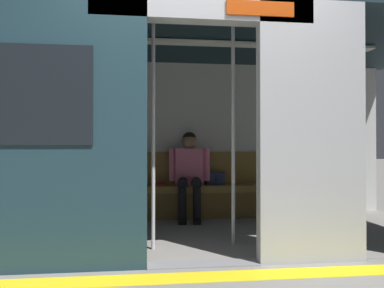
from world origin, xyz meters
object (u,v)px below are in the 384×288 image
at_px(grab_pole_door, 153,134).
at_px(grab_pole_far, 233,135).
at_px(train_car, 183,98).
at_px(book, 159,184).
at_px(bench_seat, 180,193).
at_px(person_seated, 189,169).
at_px(handbag, 215,178).

xyz_separation_m(grab_pole_door, grab_pole_far, (-0.79, -0.11, 0.00)).
bearing_deg(train_car, book, -77.98).
bearing_deg(book, bench_seat, 145.09).
distance_m(person_seated, handbag, 0.41).
bearing_deg(handbag, person_seated, 18.74).
distance_m(book, grab_pole_far, 1.83).
xyz_separation_m(bench_seat, handbag, (-0.50, -0.07, 0.19)).
height_order(bench_seat, book, book).
height_order(book, grab_pole_far, grab_pole_far).
distance_m(handbag, grab_pole_far, 1.66).
bearing_deg(person_seated, handbag, -161.26).
xyz_separation_m(handbag, book, (0.78, -0.02, -0.07)).
xyz_separation_m(person_seated, book, (0.41, -0.14, -0.21)).
bearing_deg(train_car, person_seated, -101.15).
height_order(bench_seat, grab_pole_far, grab_pole_far).
xyz_separation_m(bench_seat, book, (0.28, -0.09, 0.12)).
bearing_deg(bench_seat, grab_pole_far, 104.78).
bearing_deg(grab_pole_door, handbag, -118.03).
height_order(bench_seat, handbag, handbag).
height_order(train_car, person_seated, train_car).
relative_size(book, grab_pole_door, 0.10).
distance_m(handbag, book, 0.78).
relative_size(bench_seat, grab_pole_door, 1.52).
relative_size(person_seated, grab_pole_far, 0.54).
distance_m(train_car, handbag, 1.54).
bearing_deg(grab_pole_door, person_seated, -108.58).
distance_m(handbag, grab_pole_door, 1.97).
distance_m(person_seated, grab_pole_door, 1.68).
distance_m(train_car, grab_pole_far, 0.81).
xyz_separation_m(person_seated, handbag, (-0.37, -0.13, -0.14)).
distance_m(train_car, grab_pole_door, 0.82).
xyz_separation_m(handbag, grab_pole_far, (0.10, 1.57, 0.55)).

